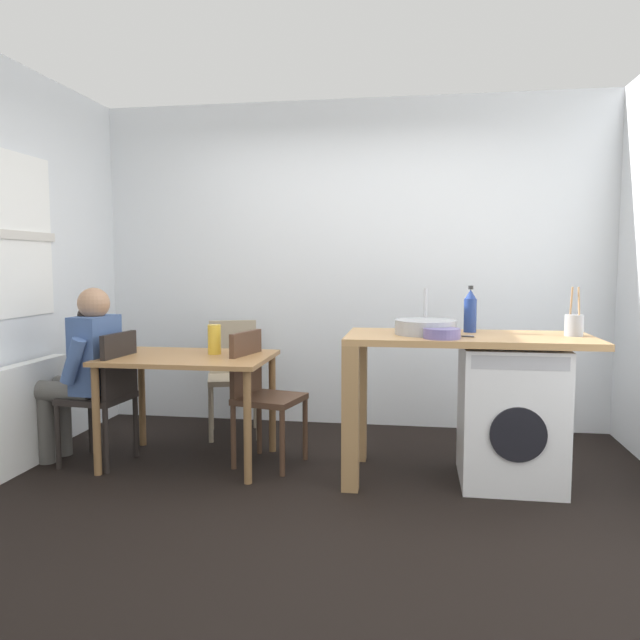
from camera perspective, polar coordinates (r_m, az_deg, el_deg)
The scene contains 17 objects.
ground_plane at distance 3.67m, azimuth -0.24°, elevation -16.44°, with size 5.46×5.46×0.00m, color black.
wall_back at distance 5.15m, azimuth 2.85°, elevation 5.18°, with size 4.60×0.10×2.70m, color silver.
radiator at distance 4.59m, azimuth -25.63°, elevation -7.95°, with size 0.10×0.80×0.70m, color white.
dining_table at distance 4.23m, azimuth -12.18°, elevation -4.58°, with size 1.10×0.76×0.74m.
chair_person_seat at distance 4.38m, azimuth -19.37°, elevation -6.21°, with size 0.43×0.43×0.90m.
chair_opposite at distance 4.17m, azimuth -5.64°, elevation -6.51°, with size 0.48×0.48×0.90m.
chair_spare_by_wall at distance 4.95m, azimuth -8.11°, elevation -4.68°, with size 0.51×0.51×0.90m.
seated_person at distance 4.45m, azimuth -21.17°, elevation -3.97°, with size 0.52×0.52×1.20m.
kitchen_counter at distance 3.88m, azimuth 10.57°, elevation -3.66°, with size 1.50×0.68×0.92m.
washing_machine at distance 3.98m, azimuth 17.38°, elevation -8.44°, with size 0.60×0.61×0.86m.
sink_basin at distance 3.85m, azimuth 9.85°, elevation -0.66°, with size 0.38×0.38×0.09m, color #9EA0A5.
tap at distance 4.02m, azimuth 9.83°, elevation 0.95°, with size 0.02×0.02×0.28m, color #B2B2B7.
bottle_tall_green at distance 4.02m, azimuth 13.88°, elevation 0.80°, with size 0.08×0.08×0.30m.
mixing_bowl at distance 3.66m, azimuth 11.33°, elevation -1.18°, with size 0.22×0.22×0.06m.
utensil_crock at distance 4.02m, azimuth 22.68°, elevation -0.40°, with size 0.11×0.11×0.30m.
vase at distance 4.24m, azimuth -9.86°, elevation -1.80°, with size 0.09×0.09×0.20m, color gold.
scissors at distance 3.77m, azimuth 13.10°, elevation -1.48°, with size 0.15×0.06×0.01m.
Camera 1 is at (0.54, -3.37, 1.36)m, focal length 34.19 mm.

